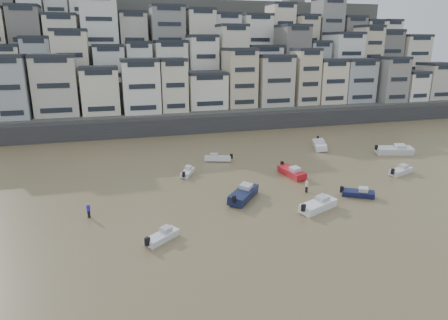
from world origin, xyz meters
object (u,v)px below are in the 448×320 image
object	(u,v)px
boat_g	(394,149)
boat_j	(162,235)
boat_b	(358,192)
boat_h	(218,157)
boat_f	(187,171)
boat_a	(318,204)
boat_c	(244,192)
boat_i	(320,144)
person_pink	(307,186)
boat_d	(401,170)
boat_e	(292,171)
person_blue	(89,210)

from	to	relation	value
boat_g	boat_j	xyz separation A→B (m)	(-43.35, -20.50, -0.36)
boat_b	boat_h	world-z (taller)	boat_h
boat_f	boat_a	bearing A→B (deg)	-117.72
boat_b	boat_j	size ratio (longest dim) A/B	1.04
boat_h	boat_j	xyz separation A→B (m)	(-12.58, -25.14, -0.08)
boat_b	boat_c	distance (m)	14.63
boat_i	boat_j	xyz separation A→B (m)	(-32.88, -27.86, -0.34)
boat_c	person_pink	size ratio (longest dim) A/B	3.81
boat_b	boat_d	distance (m)	13.07
boat_h	boat_j	world-z (taller)	boat_h
boat_f	boat_i	distance (m)	27.86
boat_b	boat_e	distance (m)	10.84
boat_c	boat_a	bearing A→B (deg)	-88.10
boat_b	boat_g	world-z (taller)	boat_g
boat_d	boat_j	bearing A→B (deg)	175.91
boat_f	boat_g	xyz separation A→B (m)	(37.00, 1.13, 0.36)
person_pink	boat_j	bearing A→B (deg)	-158.00
boat_c	boat_d	size ratio (longest dim) A/B	1.40
boat_e	boat_c	bearing A→B (deg)	-62.46
boat_f	boat_j	size ratio (longest dim) A/B	1.00
boat_a	boat_d	bearing A→B (deg)	0.73
boat_a	boat_h	bearing A→B (deg)	80.62
boat_a	boat_h	world-z (taller)	boat_a
boat_i	person_blue	xyz separation A→B (m)	(-40.02, -20.12, -0.04)
boat_i	boat_h	bearing A→B (deg)	-60.53
boat_a	boat_i	world-z (taller)	boat_i
boat_c	boat_f	distance (m)	12.30
boat_i	boat_j	distance (m)	43.10
boat_j	boat_f	bearing A→B (deg)	33.97
boat_h	boat_f	bearing A→B (deg)	61.04
boat_b	boat_i	size ratio (longest dim) A/B	0.65
boat_d	boat_g	distance (m)	11.43
boat_c	boat_i	world-z (taller)	boat_i
boat_a	boat_d	xyz separation A→B (m)	(18.48, 8.53, -0.13)
boat_j	person_blue	size ratio (longest dim) A/B	2.38
boat_d	boat_e	distance (m)	16.45
person_pink	boat_a	bearing A→B (deg)	-104.16
boat_a	boat_i	xyz separation A→B (m)	(14.37, 25.39, 0.13)
boat_f	boat_g	distance (m)	37.02
boat_a	boat_f	distance (m)	20.82
boat_i	person_blue	distance (m)	44.79
boat_c	boat_j	bearing A→B (deg)	165.27
boat_b	boat_d	size ratio (longest dim) A/B	0.91
boat_i	person_blue	bearing A→B (deg)	-41.45
boat_a	boat_b	distance (m)	7.36
boat_a	person_blue	bearing A→B (deg)	144.37
boat_b	boat_c	size ratio (longest dim) A/B	0.65
boat_i	boat_g	bearing A→B (deg)	76.75
boat_g	person_pink	xyz separation A→B (m)	(-23.43, -12.45, -0.05)
boat_a	boat_e	size ratio (longest dim) A/B	0.96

